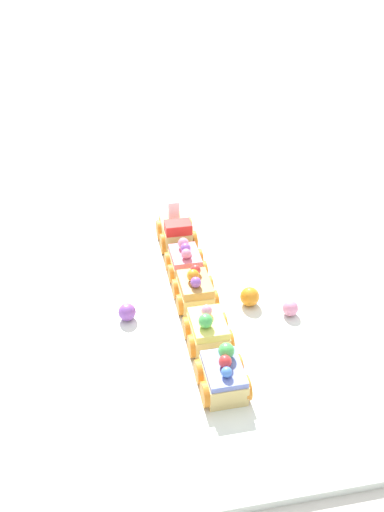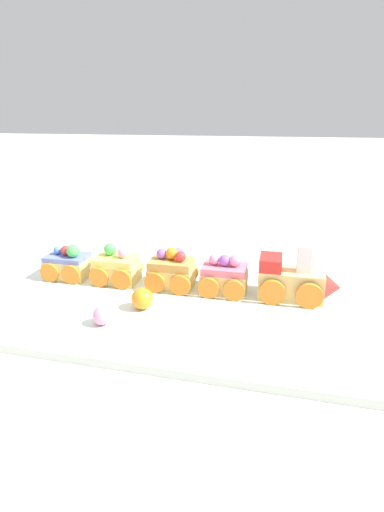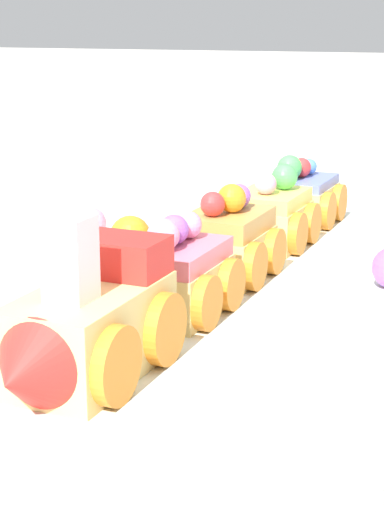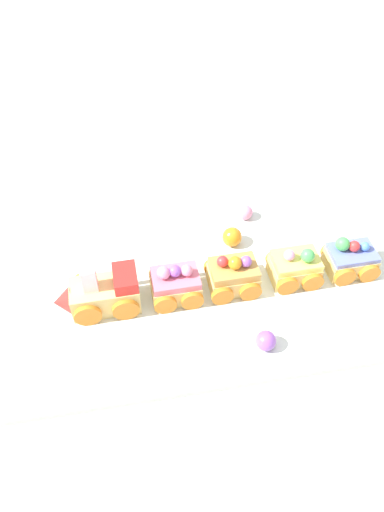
% 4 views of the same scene
% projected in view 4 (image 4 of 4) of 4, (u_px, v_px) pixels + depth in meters
% --- Properties ---
extents(ground_plane, '(10.00, 10.00, 0.00)m').
position_uv_depth(ground_plane, '(214.00, 278.00, 0.78)').
color(ground_plane, beige).
extents(display_board, '(0.74, 0.38, 0.01)m').
position_uv_depth(display_board, '(214.00, 276.00, 0.77)').
color(display_board, silver).
rests_on(display_board, ground_plane).
extents(cake_train_locomotive, '(0.12, 0.07, 0.09)m').
position_uv_depth(cake_train_locomotive, '(100.00, 294.00, 0.71)').
color(cake_train_locomotive, '#E5C675').
rests_on(cake_train_locomotive, display_board).
extents(cake_car_strawberry, '(0.07, 0.07, 0.06)m').
position_uv_depth(cake_car_strawberry, '(175.00, 284.00, 0.72)').
color(cake_car_strawberry, '#E5C675').
rests_on(cake_car_strawberry, display_board).
extents(cake_car_caramel, '(0.07, 0.07, 0.07)m').
position_uv_depth(cake_car_caramel, '(233.00, 276.00, 0.73)').
color(cake_car_caramel, '#E5C675').
rests_on(cake_car_caramel, display_board).
extents(cake_car_lemon, '(0.07, 0.07, 0.06)m').
position_uv_depth(cake_car_lemon, '(295.00, 267.00, 0.75)').
color(cake_car_lemon, '#E5C675').
rests_on(cake_car_lemon, display_board).
extents(cake_car_blueberry, '(0.07, 0.07, 0.06)m').
position_uv_depth(cake_car_blueberry, '(350.00, 259.00, 0.76)').
color(cake_car_blueberry, '#E5C675').
rests_on(cake_car_blueberry, display_board).
extents(gumball_purple, '(0.03, 0.03, 0.03)m').
position_uv_depth(gumball_purple, '(266.00, 341.00, 0.67)').
color(gumball_purple, '#9956C6').
rests_on(gumball_purple, display_board).
extents(gumball_pink, '(0.03, 0.03, 0.03)m').
position_uv_depth(gumball_pink, '(245.00, 212.00, 0.84)').
color(gumball_pink, pink).
rests_on(gumball_pink, display_board).
extents(gumball_orange, '(0.03, 0.03, 0.03)m').
position_uv_depth(gumball_orange, '(232.00, 237.00, 0.80)').
color(gumball_orange, orange).
rests_on(gumball_orange, display_board).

